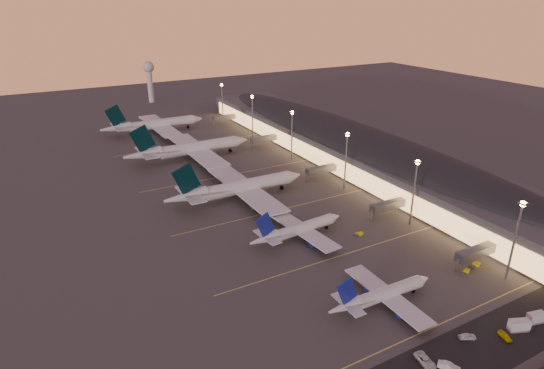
{
  "coord_description": "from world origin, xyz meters",
  "views": [
    {
      "loc": [
        -82.67,
        -107.16,
        79.18
      ],
      "look_at": [
        2.0,
        45.0,
        7.0
      ],
      "focal_mm": 30.0,
      "sensor_mm": 36.0,
      "label": 1
    }
  ],
  "objects_px": {
    "baggage_tug_c": "(359,234)",
    "service_van_c": "(449,367)",
    "airliner_wide_far": "(154,125)",
    "service_van_e": "(467,336)",
    "catering_truck_a": "(537,318)",
    "service_van_a": "(425,360)",
    "baggage_tug_a": "(466,272)",
    "airliner_narrow_north": "(297,230)",
    "radar_tower": "(149,75)",
    "service_van_d": "(505,336)",
    "catering_truck_b": "(520,326)",
    "airliner_narrow_south": "(381,295)",
    "airliner_wide_mid": "(189,149)",
    "baggage_tug_b": "(476,265)",
    "airliner_wide_near": "(237,188)"
  },
  "relations": [
    {
      "from": "baggage_tug_a",
      "to": "service_van_d",
      "type": "height_order",
      "value": "service_van_d"
    },
    {
      "from": "baggage_tug_b",
      "to": "service_van_d",
      "type": "height_order",
      "value": "service_van_d"
    },
    {
      "from": "airliner_wide_far",
      "to": "baggage_tug_c",
      "type": "xyz_separation_m",
      "value": [
        27.44,
        -166.49,
        -4.82
      ]
    },
    {
      "from": "airliner_narrow_north",
      "to": "airliner_wide_mid",
      "type": "distance_m",
      "value": 99.9
    },
    {
      "from": "baggage_tug_a",
      "to": "radar_tower",
      "type": "bearing_deg",
      "value": 71.02
    },
    {
      "from": "baggage_tug_a",
      "to": "service_van_c",
      "type": "bearing_deg",
      "value": -167.87
    },
    {
      "from": "catering_truck_a",
      "to": "service_van_a",
      "type": "distance_m",
      "value": 36.65
    },
    {
      "from": "service_van_a",
      "to": "baggage_tug_a",
      "type": "bearing_deg",
      "value": 37.02
    },
    {
      "from": "airliner_wide_far",
      "to": "service_van_e",
      "type": "relative_size",
      "value": 14.5
    },
    {
      "from": "airliner_wide_far",
      "to": "baggage_tug_a",
      "type": "distance_m",
      "value": 205.96
    },
    {
      "from": "airliner_wide_mid",
      "to": "baggage_tug_b",
      "type": "height_order",
      "value": "airliner_wide_mid"
    },
    {
      "from": "catering_truck_a",
      "to": "baggage_tug_c",
      "type": "bearing_deg",
      "value": 113.58
    },
    {
      "from": "airliner_narrow_north",
      "to": "service_van_e",
      "type": "distance_m",
      "value": 64.67
    },
    {
      "from": "airliner_narrow_south",
      "to": "airliner_wide_near",
      "type": "height_order",
      "value": "airliner_wide_near"
    },
    {
      "from": "catering_truck_b",
      "to": "airliner_narrow_north",
      "type": "bearing_deg",
      "value": 133.12
    },
    {
      "from": "airliner_wide_far",
      "to": "baggage_tug_c",
      "type": "distance_m",
      "value": 168.8
    },
    {
      "from": "catering_truck_b",
      "to": "service_van_e",
      "type": "xyz_separation_m",
      "value": [
        -14.28,
        4.39,
        -0.71
      ]
    },
    {
      "from": "airliner_narrow_north",
      "to": "service_van_c",
      "type": "relative_size",
      "value": 7.66
    },
    {
      "from": "baggage_tug_a",
      "to": "baggage_tug_b",
      "type": "xyz_separation_m",
      "value": [
        5.87,
        1.16,
        0.03
      ]
    },
    {
      "from": "radar_tower",
      "to": "catering_truck_b",
      "type": "height_order",
      "value": "radar_tower"
    },
    {
      "from": "airliner_narrow_north",
      "to": "baggage_tug_a",
      "type": "relative_size",
      "value": 10.05
    },
    {
      "from": "airliner_wide_near",
      "to": "catering_truck_b",
      "type": "distance_m",
      "value": 112.88
    },
    {
      "from": "airliner_narrow_south",
      "to": "baggage_tug_a",
      "type": "relative_size",
      "value": 9.03
    },
    {
      "from": "baggage_tug_c",
      "to": "service_van_d",
      "type": "bearing_deg",
      "value": -80.08
    },
    {
      "from": "baggage_tug_c",
      "to": "service_van_c",
      "type": "xyz_separation_m",
      "value": [
        -22.63,
        -60.11,
        0.37
      ]
    },
    {
      "from": "catering_truck_a",
      "to": "service_van_e",
      "type": "bearing_deg",
      "value": -178.6
    },
    {
      "from": "baggage_tug_b",
      "to": "catering_truck_a",
      "type": "xyz_separation_m",
      "value": [
        -8.68,
        -25.61,
        0.86
      ]
    },
    {
      "from": "baggage_tug_a",
      "to": "catering_truck_b",
      "type": "xyz_separation_m",
      "value": [
        -9.57,
        -24.28,
        0.97
      ]
    },
    {
      "from": "service_van_d",
      "to": "airliner_narrow_north",
      "type": "bearing_deg",
      "value": 121.97
    },
    {
      "from": "airliner_wide_far",
      "to": "catering_truck_a",
      "type": "bearing_deg",
      "value": -81.35
    },
    {
      "from": "baggage_tug_a",
      "to": "service_van_a",
      "type": "distance_m",
      "value": 44.38
    },
    {
      "from": "catering_truck_a",
      "to": "service_van_c",
      "type": "height_order",
      "value": "catering_truck_a"
    },
    {
      "from": "airliner_narrow_south",
      "to": "service_van_d",
      "type": "height_order",
      "value": "airliner_narrow_south"
    },
    {
      "from": "airliner_wide_mid",
      "to": "catering_truck_b",
      "type": "relative_size",
      "value": 11.35
    },
    {
      "from": "catering_truck_b",
      "to": "service_van_d",
      "type": "relative_size",
      "value": 1.43
    },
    {
      "from": "baggage_tug_a",
      "to": "service_van_e",
      "type": "xyz_separation_m",
      "value": [
        -23.85,
        -19.9,
        0.26
      ]
    },
    {
      "from": "service_van_d",
      "to": "airliner_narrow_south",
      "type": "bearing_deg",
      "value": 142.13
    },
    {
      "from": "service_van_e",
      "to": "catering_truck_b",
      "type": "bearing_deg",
      "value": -85.05
    },
    {
      "from": "baggage_tug_b",
      "to": "service_van_c",
      "type": "xyz_separation_m",
      "value": [
        -41.83,
        -25.94,
        0.31
      ]
    },
    {
      "from": "airliner_wide_far",
      "to": "airliner_narrow_north",
      "type": "bearing_deg",
      "value": -88.41
    },
    {
      "from": "airliner_wide_mid",
      "to": "catering_truck_a",
      "type": "height_order",
      "value": "airliner_wide_mid"
    },
    {
      "from": "airliner_narrow_north",
      "to": "service_van_a",
      "type": "height_order",
      "value": "airliner_narrow_north"
    },
    {
      "from": "service_van_a",
      "to": "catering_truck_b",
      "type": "bearing_deg",
      "value": 2.33
    },
    {
      "from": "airliner_wide_far",
      "to": "service_van_d",
      "type": "relative_size",
      "value": 15.47
    },
    {
      "from": "airliner_wide_near",
      "to": "catering_truck_b",
      "type": "bearing_deg",
      "value": -75.66
    },
    {
      "from": "airliner_wide_mid",
      "to": "baggage_tug_a",
      "type": "xyz_separation_m",
      "value": [
        38.19,
        -143.71,
        -5.07
      ]
    },
    {
      "from": "airliner_narrow_south",
      "to": "airliner_wide_mid",
      "type": "height_order",
      "value": "airliner_wide_mid"
    },
    {
      "from": "airliner_wide_far",
      "to": "baggage_tug_b",
      "type": "relative_size",
      "value": 15.91
    },
    {
      "from": "airliner_wide_far",
      "to": "baggage_tug_a",
      "type": "bearing_deg",
      "value": -79.45
    },
    {
      "from": "airliner_narrow_south",
      "to": "catering_truck_b",
      "type": "relative_size",
      "value": 5.87
    }
  ]
}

